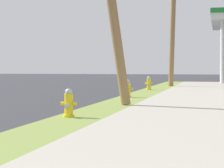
{
  "coord_description": "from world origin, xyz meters",
  "views": [
    {
      "loc": [
        4.22,
        -1.58,
        1.44
      ],
      "look_at": [
        0.86,
        14.23,
        0.85
      ],
      "focal_mm": 81.6,
      "sensor_mm": 36.0,
      "label": 1
    }
  ],
  "objects_px": {
    "utility_pole_background": "(173,3)",
    "fire_hydrant_fourth": "(149,84)",
    "fire_hydrant_second": "(69,104)",
    "fire_hydrant_third": "(128,89)"
  },
  "relations": [
    {
      "from": "utility_pole_background",
      "to": "fire_hydrant_fourth",
      "type": "bearing_deg",
      "value": -98.69
    },
    {
      "from": "utility_pole_background",
      "to": "fire_hydrant_second",
      "type": "bearing_deg",
      "value": -92.41
    },
    {
      "from": "fire_hydrant_third",
      "to": "fire_hydrant_fourth",
      "type": "distance_m",
      "value": 6.5
    },
    {
      "from": "fire_hydrant_fourth",
      "to": "fire_hydrant_second",
      "type": "bearing_deg",
      "value": -90.1
    },
    {
      "from": "fire_hydrant_third",
      "to": "utility_pole_background",
      "type": "xyz_separation_m",
      "value": [
        0.8,
        11.86,
        4.93
      ]
    },
    {
      "from": "fire_hydrant_fourth",
      "to": "fire_hydrant_third",
      "type": "bearing_deg",
      "value": -89.82
    },
    {
      "from": "fire_hydrant_third",
      "to": "fire_hydrant_second",
      "type": "bearing_deg",
      "value": -90.32
    },
    {
      "from": "fire_hydrant_third",
      "to": "fire_hydrant_fourth",
      "type": "height_order",
      "value": "same"
    },
    {
      "from": "fire_hydrant_second",
      "to": "fire_hydrant_fourth",
      "type": "distance_m",
      "value": 14.76
    },
    {
      "from": "fire_hydrant_second",
      "to": "utility_pole_background",
      "type": "distance_m",
      "value": 20.73
    }
  ]
}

